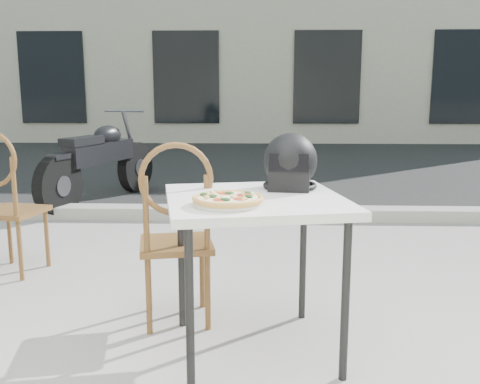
{
  "coord_description": "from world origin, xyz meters",
  "views": [
    {
      "loc": [
        0.09,
        -2.21,
        1.25
      ],
      "look_at": [
        0.0,
        0.08,
        0.82
      ],
      "focal_mm": 40.0,
      "sensor_mm": 36.0,
      "label": 1
    }
  ],
  "objects_px": {
    "plate": "(228,203)",
    "cafe_chair_side": "(4,195)",
    "helmet": "(290,164)",
    "cafe_chair_main": "(176,225)",
    "cafe_table_main": "(255,211)",
    "motorcycle": "(101,163)",
    "pizza": "(228,198)"
  },
  "relations": [
    {
      "from": "cafe_chair_main",
      "to": "motorcycle",
      "type": "height_order",
      "value": "motorcycle"
    },
    {
      "from": "cafe_table_main",
      "to": "plate",
      "type": "distance_m",
      "value": 0.25
    },
    {
      "from": "plate",
      "to": "motorcycle",
      "type": "distance_m",
      "value": 4.1
    },
    {
      "from": "cafe_table_main",
      "to": "motorcycle",
      "type": "height_order",
      "value": "motorcycle"
    },
    {
      "from": "cafe_table_main",
      "to": "plate",
      "type": "relative_size",
      "value": 2.79
    },
    {
      "from": "cafe_table_main",
      "to": "motorcycle",
      "type": "relative_size",
      "value": 0.47
    },
    {
      "from": "pizza",
      "to": "motorcycle",
      "type": "relative_size",
      "value": 0.19
    },
    {
      "from": "cafe_chair_main",
      "to": "cafe_chair_side",
      "type": "relative_size",
      "value": 1.0
    },
    {
      "from": "pizza",
      "to": "cafe_chair_side",
      "type": "distance_m",
      "value": 2.04
    },
    {
      "from": "plate",
      "to": "cafe_table_main",
      "type": "bearing_deg",
      "value": 60.86
    },
    {
      "from": "cafe_chair_main",
      "to": "helmet",
      "type": "bearing_deg",
      "value": 163.32
    },
    {
      "from": "plate",
      "to": "motorcycle",
      "type": "bearing_deg",
      "value": 114.13
    },
    {
      "from": "plate",
      "to": "cafe_chair_side",
      "type": "xyz_separation_m",
      "value": [
        -1.6,
        1.25,
        -0.22
      ]
    },
    {
      "from": "plate",
      "to": "cafe_chair_side",
      "type": "bearing_deg",
      "value": 142.02
    },
    {
      "from": "helmet",
      "to": "motorcycle",
      "type": "xyz_separation_m",
      "value": [
        -1.96,
        3.3,
        -0.43
      ]
    },
    {
      "from": "cafe_table_main",
      "to": "pizza",
      "type": "height_order",
      "value": "pizza"
    },
    {
      "from": "cafe_chair_side",
      "to": "motorcycle",
      "type": "bearing_deg",
      "value": -76.85
    },
    {
      "from": "cafe_chair_side",
      "to": "motorcycle",
      "type": "distance_m",
      "value": 2.48
    },
    {
      "from": "plate",
      "to": "cafe_chair_main",
      "type": "distance_m",
      "value": 0.61
    },
    {
      "from": "cafe_table_main",
      "to": "plate",
      "type": "bearing_deg",
      "value": -119.14
    },
    {
      "from": "helmet",
      "to": "motorcycle",
      "type": "distance_m",
      "value": 3.86
    },
    {
      "from": "cafe_chair_main",
      "to": "motorcycle",
      "type": "bearing_deg",
      "value": -78.86
    },
    {
      "from": "cafe_chair_side",
      "to": "motorcycle",
      "type": "xyz_separation_m",
      "value": [
        -0.07,
        2.48,
        -0.1
      ]
    },
    {
      "from": "motorcycle",
      "to": "cafe_chair_side",
      "type": "bearing_deg",
      "value": -69.74
    },
    {
      "from": "helmet",
      "to": "cafe_chair_main",
      "type": "distance_m",
      "value": 0.68
    },
    {
      "from": "cafe_chair_side",
      "to": "motorcycle",
      "type": "relative_size",
      "value": 0.5
    },
    {
      "from": "cafe_table_main",
      "to": "pizza",
      "type": "distance_m",
      "value": 0.26
    },
    {
      "from": "cafe_table_main",
      "to": "helmet",
      "type": "height_order",
      "value": "helmet"
    },
    {
      "from": "plate",
      "to": "cafe_chair_side",
      "type": "relative_size",
      "value": 0.34
    },
    {
      "from": "pizza",
      "to": "motorcycle",
      "type": "xyz_separation_m",
      "value": [
        -1.67,
        3.73,
        -0.34
      ]
    },
    {
      "from": "cafe_chair_side",
      "to": "helmet",
      "type": "bearing_deg",
      "value": 167.91
    },
    {
      "from": "cafe_table_main",
      "to": "helmet",
      "type": "xyz_separation_m",
      "value": [
        0.17,
        0.22,
        0.19
      ]
    }
  ]
}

